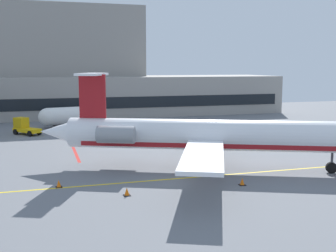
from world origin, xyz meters
TOP-DOWN VIEW (x-y plane):
  - ground at (-0.00, 0.00)m, footprint 120.00×120.00m
  - terminal_building at (-10.01, 48.65)m, footprint 77.25×15.77m
  - regional_jet at (2.85, 3.16)m, footprint 28.35×22.58m
  - pushback_tractor at (-12.57, 27.25)m, footprint 3.62×3.89m
  - fuel_tank at (-7.11, 32.61)m, footprint 7.63×3.49m
  - safety_cone_alpha at (-9.51, 1.36)m, footprint 0.47×0.47m
  - safety_cone_bravo at (-5.21, -2.00)m, footprint 0.47×0.47m
  - safety_cone_charlie at (14.80, 7.80)m, footprint 0.47×0.47m
  - safety_cone_delta at (3.37, -1.95)m, footprint 0.47×0.47m

SIDE VIEW (x-z plane):
  - ground at x=0.00m, z-range -0.10..0.00m
  - safety_cone_alpha at x=-9.51m, z-range -0.03..0.52m
  - safety_cone_bravo at x=-5.21m, z-range -0.03..0.52m
  - safety_cone_charlie at x=14.80m, z-range -0.03..0.52m
  - safety_cone_delta at x=3.37m, z-range -0.03..0.52m
  - pushback_tractor at x=-12.57m, z-range -0.10..2.04m
  - fuel_tank at x=-7.11m, z-range 0.15..3.00m
  - regional_jet at x=2.85m, z-range -1.10..6.96m
  - terminal_building at x=-10.01m, z-range -2.07..17.22m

